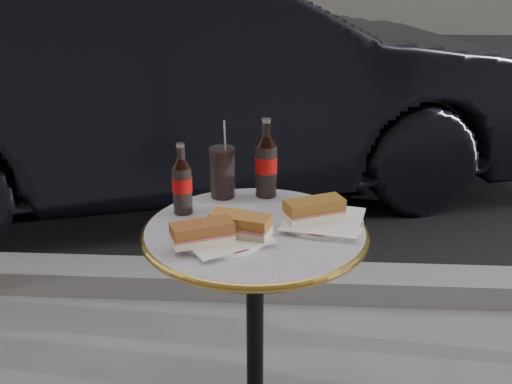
# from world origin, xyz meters

# --- Properties ---
(asphalt_road) EXTENTS (40.00, 8.00, 0.00)m
(asphalt_road) POSITION_xyz_m (0.00, 5.00, 0.00)
(asphalt_road) COLOR black
(asphalt_road) RESTS_ON ground
(curb) EXTENTS (40.00, 0.20, 0.12)m
(curb) POSITION_xyz_m (0.00, 0.90, 0.05)
(curb) COLOR gray
(curb) RESTS_ON ground
(bistro_table) EXTENTS (0.62, 0.62, 0.73)m
(bistro_table) POSITION_xyz_m (0.00, 0.00, 0.37)
(bistro_table) COLOR #BAB2C4
(bistro_table) RESTS_ON ground
(plate_left) EXTENTS (0.29, 0.29, 0.01)m
(plate_left) POSITION_xyz_m (-0.08, -0.07, 0.74)
(plate_left) COLOR white
(plate_left) RESTS_ON bistro_table
(plate_right) EXTENTS (0.29, 0.29, 0.01)m
(plate_right) POSITION_xyz_m (0.19, 0.04, 0.74)
(plate_right) COLOR white
(plate_right) RESTS_ON bistro_table
(sandwich_left_a) EXTENTS (0.17, 0.13, 0.05)m
(sandwich_left_a) POSITION_xyz_m (-0.13, -0.12, 0.77)
(sandwich_left_a) COLOR brown
(sandwich_left_a) RESTS_ON plate_left
(sandwich_left_b) EXTENTS (0.17, 0.12, 0.05)m
(sandwich_left_b) POSITION_xyz_m (-0.03, -0.07, 0.77)
(sandwich_left_b) COLOR #A6652A
(sandwich_left_b) RESTS_ON plate_left
(sandwich_right) EXTENTS (0.18, 0.14, 0.06)m
(sandwich_right) POSITION_xyz_m (0.16, 0.04, 0.77)
(sandwich_right) COLOR brown
(sandwich_right) RESTS_ON plate_right
(cola_bottle_left) EXTENTS (0.07, 0.07, 0.21)m
(cola_bottle_left) POSITION_xyz_m (-0.21, 0.10, 0.84)
(cola_bottle_left) COLOR black
(cola_bottle_left) RESTS_ON bistro_table
(cola_bottle_right) EXTENTS (0.09, 0.09, 0.24)m
(cola_bottle_right) POSITION_xyz_m (0.02, 0.24, 0.85)
(cola_bottle_right) COLOR black
(cola_bottle_right) RESTS_ON bistro_table
(cola_glass) EXTENTS (0.10, 0.10, 0.16)m
(cola_glass) POSITION_xyz_m (-0.11, 0.23, 0.81)
(cola_glass) COLOR black
(cola_glass) RESTS_ON bistro_table
(parked_car) EXTENTS (2.58, 4.41, 1.37)m
(parked_car) POSITION_xyz_m (-0.52, 2.10, 0.69)
(parked_car) COLOR black
(parked_car) RESTS_ON ground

